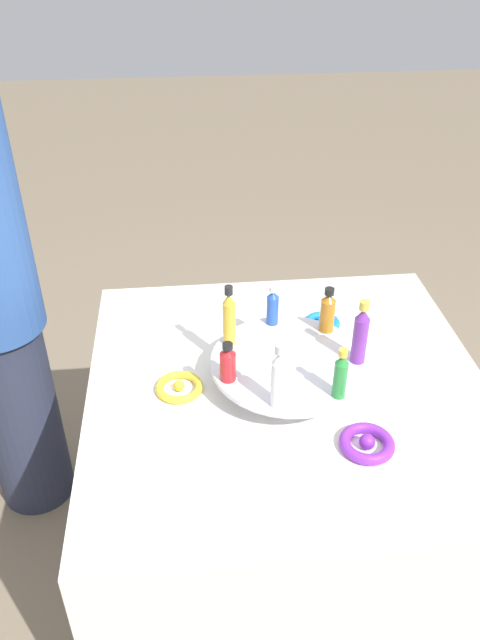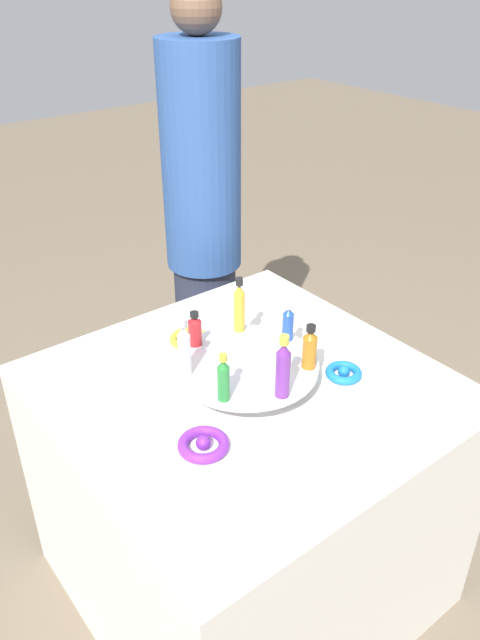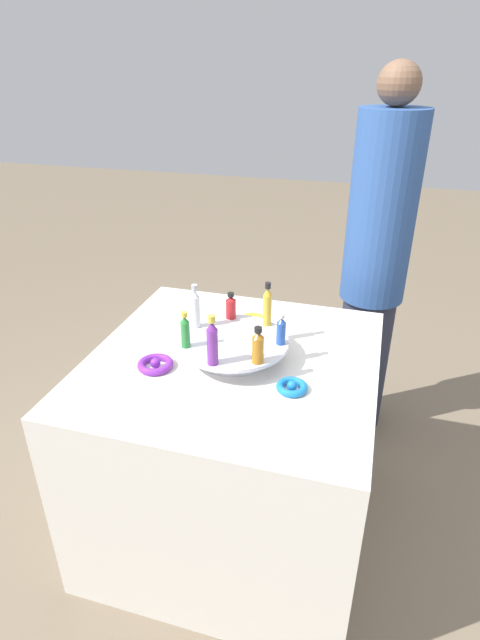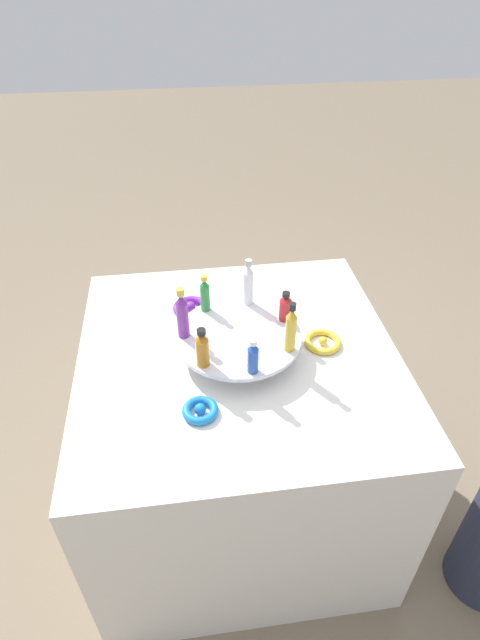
# 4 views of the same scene
# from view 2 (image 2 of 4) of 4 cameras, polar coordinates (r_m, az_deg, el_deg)

# --- Properties ---
(ground_plane) EXTENTS (12.00, 12.00, 0.00)m
(ground_plane) POSITION_cam_2_polar(r_m,az_deg,el_deg) (2.03, 0.43, -22.39)
(ground_plane) COLOR #756651
(party_table) EXTENTS (0.89, 0.89, 0.72)m
(party_table) POSITION_cam_2_polar(r_m,az_deg,el_deg) (1.75, 0.48, -15.35)
(party_table) COLOR silver
(party_table) RESTS_ON ground_plane
(display_stand) EXTENTS (0.35, 0.35, 0.06)m
(display_stand) POSITION_cam_2_polar(r_m,az_deg,el_deg) (1.49, 0.55, -4.62)
(display_stand) COLOR silver
(display_stand) RESTS_ON party_table
(bottle_blue) EXTENTS (0.03, 0.03, 0.10)m
(bottle_blue) POSITION_cam_2_polar(r_m,az_deg,el_deg) (1.54, 4.41, -0.28)
(bottle_blue) COLOR #234CAD
(bottle_blue) RESTS_ON display_stand
(bottle_gold) EXTENTS (0.03, 0.03, 0.15)m
(bottle_gold) POSITION_cam_2_polar(r_m,az_deg,el_deg) (1.56, -0.06, 1.22)
(bottle_gold) COLOR gold
(bottle_gold) RESTS_ON display_stand
(bottle_red) EXTENTS (0.03, 0.03, 0.09)m
(bottle_red) POSITION_cam_2_polar(r_m,az_deg,el_deg) (1.52, -4.15, -0.90)
(bottle_red) COLOR #B21E23
(bottle_red) RESTS_ON display_stand
(bottle_clear) EXTENTS (0.03, 0.03, 0.15)m
(bottle_clear) POSITION_cam_2_polar(r_m,az_deg,el_deg) (1.40, -5.12, -2.72)
(bottle_clear) COLOR silver
(bottle_clear) RESTS_ON display_stand
(bottle_green) EXTENTS (0.03, 0.03, 0.12)m
(bottle_green) POSITION_cam_2_polar(r_m,az_deg,el_deg) (1.33, -1.52, -5.41)
(bottle_green) COLOR #288438
(bottle_green) RESTS_ON display_stand
(bottle_purple) EXTENTS (0.03, 0.03, 0.15)m
(bottle_purple) POSITION_cam_2_polar(r_m,az_deg,el_deg) (1.34, 3.95, -4.46)
(bottle_purple) COLOR #702D93
(bottle_purple) RESTS_ON display_stand
(bottle_amber) EXTENTS (0.03, 0.03, 0.11)m
(bottle_amber) POSITION_cam_2_polar(r_m,az_deg,el_deg) (1.44, 6.39, -2.57)
(bottle_amber) COLOR #AD6B19
(bottle_amber) RESTS_ON display_stand
(ribbon_bow_purple) EXTENTS (0.11, 0.11, 0.03)m
(ribbon_bow_purple) POSITION_cam_2_polar(r_m,az_deg,el_deg) (1.33, -3.37, -11.28)
(ribbon_bow_purple) COLOR purple
(ribbon_bow_purple) RESTS_ON party_table
(ribbon_bow_blue) EXTENTS (0.09, 0.09, 0.03)m
(ribbon_bow_blue) POSITION_cam_2_polar(r_m,az_deg,el_deg) (1.56, 9.46, -4.76)
(ribbon_bow_blue) COLOR blue
(ribbon_bow_blue) RESTS_ON party_table
(ribbon_bow_gold) EXTENTS (0.10, 0.10, 0.03)m
(ribbon_bow_gold) POSITION_cam_2_polar(r_m,az_deg,el_deg) (1.67, -4.65, -1.71)
(ribbon_bow_gold) COLOR gold
(ribbon_bow_gold) RESTS_ON party_table
(person_figure) EXTENTS (0.26, 0.26, 1.55)m
(person_figure) POSITION_cam_2_polar(r_m,az_deg,el_deg) (2.20, -3.38, 8.42)
(person_figure) COLOR #282D42
(person_figure) RESTS_ON ground_plane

